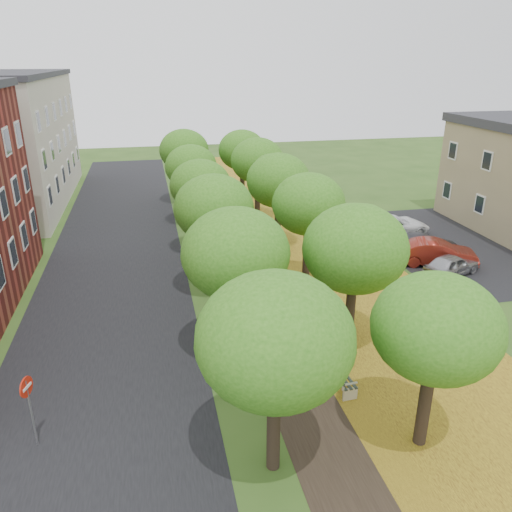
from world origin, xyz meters
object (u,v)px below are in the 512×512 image
car_white (393,225)px  car_silver (451,265)px  car_grey (423,245)px  street_sign (28,396)px  bench (338,374)px  car_red (437,253)px

car_white → car_silver: bearing=176.5°
car_grey → street_sign: bearing=127.8°
bench → car_grey: bearing=-44.4°
bench → car_silver: 12.90m
car_red → car_white: bearing=20.0°
bench → car_red: bearing=-48.7°
bench → street_sign: bearing=91.3°
car_grey → car_white: size_ratio=0.94×
car_silver → car_white: car_white is taller
street_sign → car_red: 22.94m
car_red → car_grey: car_red is taller
bench → car_white: bearing=-36.4°
car_silver → car_grey: 3.12m
street_sign → car_silver: bearing=43.2°
car_red → street_sign: bearing=137.9°
bench → car_red: (9.88, 9.84, 0.26)m
car_white → car_red: bearing=176.5°
street_sign → car_silver: (20.26, 9.17, -1.23)m
car_silver → car_grey: (0.00, 3.12, 0.06)m
car_red → car_grey: 1.57m
car_red → car_white: 5.47m
car_silver → car_red: bearing=-21.6°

